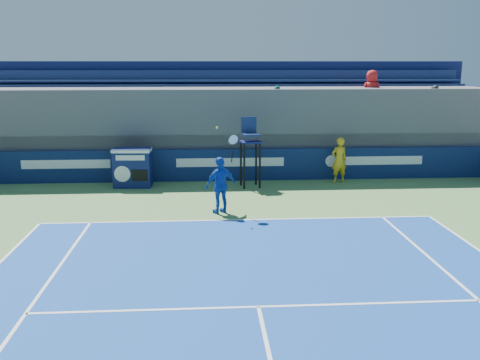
{
  "coord_description": "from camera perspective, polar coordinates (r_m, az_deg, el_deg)",
  "views": [
    {
      "loc": [
        -0.92,
        -2.49,
        4.33
      ],
      "look_at": [
        0.0,
        11.5,
        1.25
      ],
      "focal_mm": 40.0,
      "sensor_mm": 36.0,
      "label": 1
    }
  ],
  "objects": [
    {
      "name": "ball_person",
      "position": [
        19.93,
        10.52,
        2.1
      ],
      "size": [
        0.68,
        0.52,
        1.66
      ],
      "primitive_type": "imported",
      "rotation": [
        0.0,
        0.0,
        3.36
      ],
      "color": "gold",
      "rests_on": "apron"
    },
    {
      "name": "back_hoarding",
      "position": [
        19.97,
        -1.05,
        1.62
      ],
      "size": [
        20.4,
        0.21,
        1.2
      ],
      "color": "#0C1B47",
      "rests_on": "ground"
    },
    {
      "name": "match_clock",
      "position": [
        19.28,
        -11.39,
        1.41
      ],
      "size": [
        1.36,
        0.79,
        1.4
      ],
      "color": "#0F194F",
      "rests_on": "ground"
    },
    {
      "name": "umpire_chair",
      "position": [
        18.8,
        1.09,
        3.82
      ],
      "size": [
        0.79,
        0.79,
        2.48
      ],
      "color": "black",
      "rests_on": "ground"
    },
    {
      "name": "tennis_player",
      "position": [
        15.54,
        -2.06,
        -0.55
      ],
      "size": [
        1.06,
        0.82,
        2.57
      ],
      "color": "#1545AB",
      "rests_on": "apron"
    },
    {
      "name": "stadium_seating",
      "position": [
        21.81,
        -1.3,
        5.81
      ],
      "size": [
        21.0,
        4.05,
        4.4
      ],
      "color": "#54545A",
      "rests_on": "ground"
    }
  ]
}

